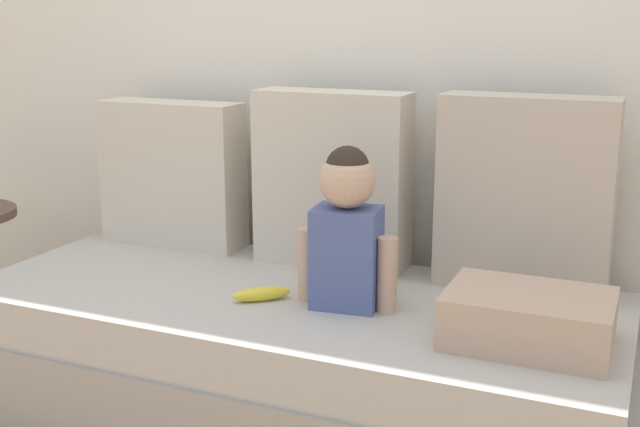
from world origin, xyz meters
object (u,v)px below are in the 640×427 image
couch (291,361)px  folded_blanket (528,319)px  throw_pillow_right (525,195)px  banana (262,294)px  toddler (347,228)px  throw_pillow_left (172,174)px  throw_pillow_center (332,179)px

couch → folded_blanket: 0.76m
throw_pillow_right → banana: (-0.65, -0.41, -0.27)m
toddler → throw_pillow_right: bearing=39.3°
throw_pillow_right → toddler: 0.55m
throw_pillow_left → banana: 0.73m
throw_pillow_left → throw_pillow_right: throw_pillow_right is taller
throw_pillow_center → folded_blanket: bearing=-30.7°
throw_pillow_center → throw_pillow_right: bearing=0.0°
couch → throw_pillow_right: (0.61, 0.31, 0.50)m
banana → throw_pillow_center: bearing=83.3°
throw_pillow_right → toddler: (-0.42, -0.34, -0.06)m
throw_pillow_center → throw_pillow_right: throw_pillow_right is taller
folded_blanket → banana: bearing=179.2°
throw_pillow_center → folded_blanket: (0.70, -0.42, -0.21)m
throw_pillow_center → toddler: 0.40m
throw_pillow_center → toddler: throw_pillow_center is taller
throw_pillow_center → throw_pillow_right: (0.61, 0.00, 0.00)m
throw_pillow_center → throw_pillow_right: 0.61m
couch → throw_pillow_left: 0.83m
couch → toddler: size_ratio=4.32×
couch → throw_pillow_right: throw_pillow_right is taller
throw_pillow_center → throw_pillow_right: size_ratio=0.98×
couch → throw_pillow_center: throw_pillow_center is taller
couch → throw_pillow_center: size_ratio=3.48×
throw_pillow_center → banana: bearing=-96.7°
toddler → banana: toddler is taller
throw_pillow_left → banana: throw_pillow_left is taller
throw_pillow_left → toddler: size_ratio=1.13×
throw_pillow_left → toddler: throw_pillow_left is taller
throw_pillow_right → folded_blanket: (0.09, -0.42, -0.22)m
couch → toddler: toddler is taller
couch → toddler: bearing=-9.3°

